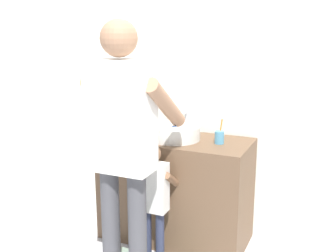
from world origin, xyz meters
The scene contains 8 objects.
back_wall centered at (0.00, 0.62, 1.35)m, with size 4.40×0.08×2.70m.
vanity_cabinet centered at (0.00, 0.30, 0.42)m, with size 1.16×0.54×0.84m, color brown.
sink_basin centered at (0.00, 0.28, 0.90)m, with size 0.39×0.39×0.11m.
faucet centered at (0.00, 0.51, 0.92)m, with size 0.18×0.14×0.18m.
toothbrush_cup centered at (0.35, 0.30, 0.89)m, with size 0.07×0.07×0.21m.
soap_bottle centered at (-0.38, 0.26, 0.91)m, with size 0.06×0.06×0.17m.
child_toddler centered at (0.00, -0.10, 0.53)m, with size 0.27×0.28×0.89m.
adult_parent centered at (-0.07, -0.39, 1.04)m, with size 0.54×0.57×1.74m.
Camera 1 is at (1.20, -2.59, 1.70)m, focal length 44.69 mm.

